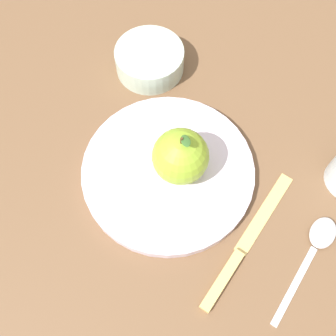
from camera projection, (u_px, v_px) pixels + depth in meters
name	position (u px, v px, depth m)	size (l,w,h in m)	color
ground_plane	(174.00, 187.00, 0.58)	(2.40, 2.40, 0.00)	brown
dinner_plate	(168.00, 171.00, 0.58)	(0.25, 0.25, 0.02)	silver
apple	(177.00, 155.00, 0.54)	(0.08, 0.08, 0.09)	#8CB22D
side_bowl	(150.00, 58.00, 0.65)	(0.11, 0.11, 0.04)	#B2C6B2
knife	(241.00, 251.00, 0.54)	(0.06, 0.23, 0.01)	#D8B766
spoon	(317.00, 244.00, 0.54)	(0.05, 0.17, 0.01)	silver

